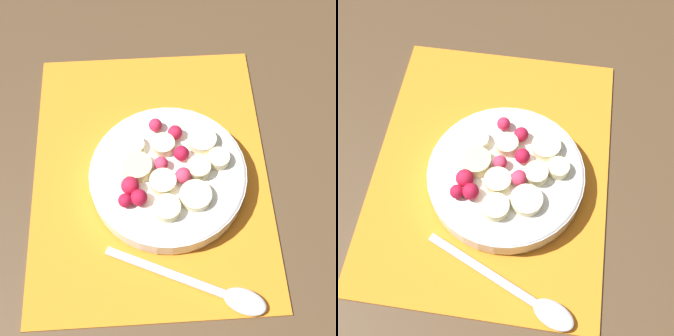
# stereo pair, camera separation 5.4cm
# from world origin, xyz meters

# --- Properties ---
(ground_plane) EXTENTS (3.00, 3.00, 0.00)m
(ground_plane) POSITION_xyz_m (0.00, 0.00, 0.00)
(ground_plane) COLOR #4C3823
(placemat) EXTENTS (0.37, 0.29, 0.01)m
(placemat) POSITION_xyz_m (0.00, 0.00, 0.00)
(placemat) COLOR orange
(placemat) RESTS_ON ground_plane
(fruit_bowl) EXTENTS (0.19, 0.19, 0.05)m
(fruit_bowl) POSITION_xyz_m (0.02, 0.02, 0.02)
(fruit_bowl) COLOR white
(fruit_bowl) RESTS_ON placemat
(spoon) EXTENTS (0.09, 0.18, 0.01)m
(spoon) POSITION_xyz_m (0.16, 0.07, 0.01)
(spoon) COLOR silver
(spoon) RESTS_ON placemat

